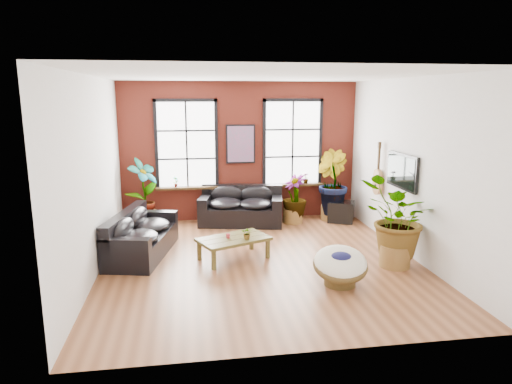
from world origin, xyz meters
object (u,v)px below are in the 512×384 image
(sofa_back, at_px, (241,207))
(coffee_table, at_px, (234,240))
(sofa_left, at_px, (140,236))
(papasan_chair, at_px, (340,265))

(sofa_back, height_order, coffee_table, sofa_back)
(sofa_left, distance_m, coffee_table, 1.91)
(sofa_left, relative_size, papasan_chair, 2.16)
(sofa_back, height_order, papasan_chair, sofa_back)
(sofa_left, xyz_separation_m, papasan_chair, (3.49, -2.06, -0.04))
(sofa_back, relative_size, papasan_chair, 2.02)
(papasan_chair, bearing_deg, coffee_table, 148.17)
(coffee_table, bearing_deg, sofa_left, 140.25)
(sofa_back, distance_m, sofa_left, 3.04)
(papasan_chair, bearing_deg, sofa_back, 117.24)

